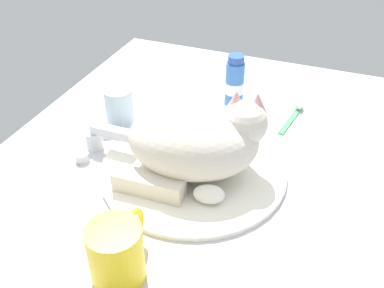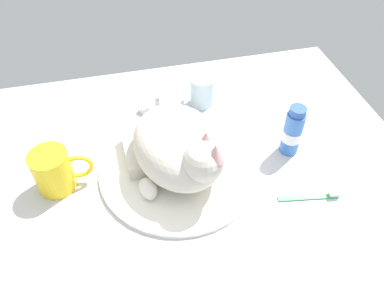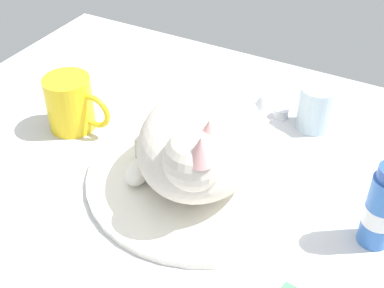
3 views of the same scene
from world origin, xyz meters
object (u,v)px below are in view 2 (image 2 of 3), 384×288
at_px(coffee_mug, 54,171).
at_px(toothbrush, 313,196).
at_px(faucet, 162,104).
at_px(toothpaste_bottle, 293,132).
at_px(cat, 179,148).
at_px(rinse_cup, 202,91).

height_order(coffee_mug, toothbrush, coffee_mug).
distance_m(faucet, toothpaste_bottle, 0.34).
height_order(cat, toothbrush, cat).
relative_size(rinse_cup, toothpaste_bottle, 0.62).
distance_m(cat, coffee_mug, 0.27).
xyz_separation_m(cat, toothbrush, (0.26, -0.13, -0.07)).
distance_m(rinse_cup, toothpaste_bottle, 0.27).
bearing_deg(toothpaste_bottle, coffee_mug, 178.06).
xyz_separation_m(faucet, toothbrush, (0.26, -0.35, -0.02)).
bearing_deg(coffee_mug, toothbrush, -16.91).
distance_m(cat, toothbrush, 0.30).
height_order(cat, rinse_cup, cat).
relative_size(cat, toothbrush, 2.09).
bearing_deg(coffee_mug, toothpaste_bottle, -1.94).
distance_m(coffee_mug, toothpaste_bottle, 0.53).
height_order(rinse_cup, toothbrush, rinse_cup).
relative_size(coffee_mug, toothpaste_bottle, 0.96).
bearing_deg(coffee_mug, rinse_cup, 28.55).
bearing_deg(rinse_cup, cat, -115.53).
height_order(faucet, toothbrush, faucet).
distance_m(faucet, coffee_mug, 0.33).
bearing_deg(toothpaste_bottle, toothbrush, -92.54).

